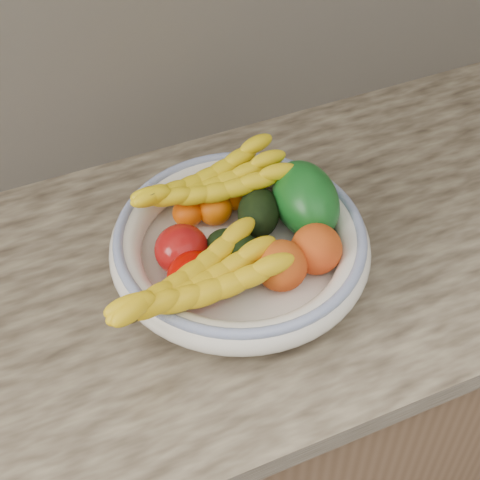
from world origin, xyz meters
name	(u,v)px	position (x,y,z in m)	size (l,w,h in m)	color
kitchen_counter	(235,402)	(0.00, 1.69, 0.46)	(2.44, 0.66, 1.40)	brown
fruit_bowl	(240,245)	(0.00, 1.66, 0.95)	(0.39, 0.39, 0.08)	white
clementine_back_left	(188,213)	(-0.05, 1.75, 0.95)	(0.05, 0.05, 0.04)	#F45A05
clementine_back_right	(235,194)	(0.04, 1.76, 0.95)	(0.05, 0.05, 0.05)	orange
clementine_back_mid	(215,208)	(-0.01, 1.74, 0.95)	(0.06, 0.06, 0.05)	#EA6504
tomato_left	(182,250)	(-0.09, 1.67, 0.96)	(0.08, 0.08, 0.07)	#A00F0E
tomato_near_left	(195,277)	(-0.09, 1.62, 0.96)	(0.08, 0.08, 0.07)	#B80600
avocado_center	(235,252)	(-0.02, 1.64, 0.96)	(0.07, 0.09, 0.07)	black
avocado_right	(259,213)	(0.05, 1.70, 0.96)	(0.06, 0.09, 0.06)	black
green_mango	(305,199)	(0.12, 1.68, 0.98)	(0.09, 0.14, 0.10)	#0E4E16
peach_front	(281,266)	(0.03, 1.58, 0.97)	(0.08, 0.08, 0.08)	orange
peach_right	(316,249)	(0.09, 1.59, 0.97)	(0.08, 0.08, 0.08)	orange
banana_bunch_back	(211,187)	(-0.01, 1.76, 0.99)	(0.27, 0.10, 0.08)	yellow
banana_bunch_front	(197,287)	(-0.10, 1.58, 0.98)	(0.29, 0.11, 0.08)	yellow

